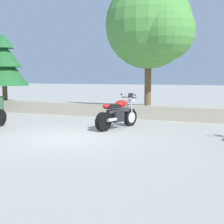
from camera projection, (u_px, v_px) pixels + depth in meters
The scene contains 5 objects.
ground_plane at pixel (68, 137), 8.93m from camera, with size 120.00×120.00×0.00m, color #A3A099.
stone_wall at pixel (124, 111), 13.32m from camera, with size 36.00×0.80×0.55m, color #A89E89.
motorcycle_red_centre at pixel (118, 114), 10.41m from camera, with size 0.93×2.01×1.18m.
pine_tree_far_left at pixel (4, 64), 15.82m from camera, with size 2.51×2.51×3.44m.
leafy_tree_mid_left at pixel (152, 27), 12.44m from camera, with size 3.77×3.59×5.12m.
Camera 1 is at (4.46, -7.68, 1.75)m, focal length 48.98 mm.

